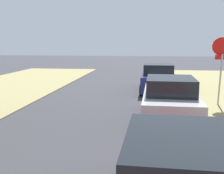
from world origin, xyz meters
name	(u,v)px	position (x,y,z in m)	size (l,w,h in m)	color
stop_sign_far	(221,56)	(4.74, 14.32, 2.18)	(0.81, 0.43, 2.96)	#9EA0A5
parked_sedan_silver	(170,101)	(2.41, 11.56, 0.72)	(2.03, 4.44, 1.57)	#BCBCC1
parked_sedan_navy	(158,79)	(2.23, 17.74, 0.72)	(2.03, 4.44, 1.57)	navy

